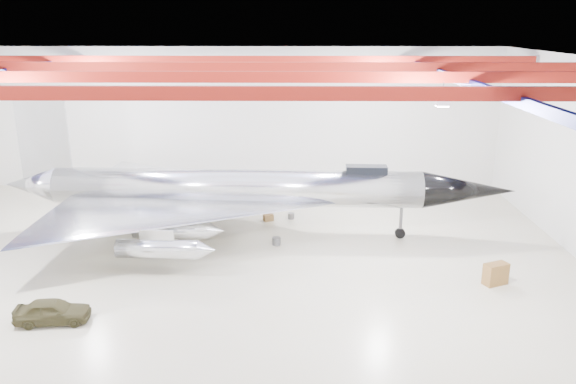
{
  "coord_description": "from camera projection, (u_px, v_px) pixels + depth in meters",
  "views": [
    {
      "loc": [
        4.09,
        -28.6,
        12.79
      ],
      "look_at": [
        3.72,
        2.0,
        3.48
      ],
      "focal_mm": 35.0,
      "sensor_mm": 36.0,
      "label": 1
    }
  ],
  "objects": [
    {
      "name": "crate_ply",
      "position": [
        137.0,
        243.0,
        33.36
      ],
      "size": [
        0.55,
        0.46,
        0.36
      ],
      "primitive_type": "cube",
      "rotation": [
        0.0,
        0.0,
        0.08
      ],
      "color": "olive",
      "rests_on": "floor"
    },
    {
      "name": "wall_back",
      "position": [
        243.0,
        119.0,
        43.87
      ],
      "size": [
        40.0,
        0.0,
        40.0
      ],
      "primitive_type": "plane",
      "rotation": [
        1.57,
        0.0,
        0.0
      ],
      "color": "silver",
      "rests_on": "floor"
    },
    {
      "name": "jet_aircraft",
      "position": [
        236.0,
        192.0,
        34.24
      ],
      "size": [
        31.22,
        18.42,
        8.51
      ],
      "rotation": [
        0.0,
        0.0,
        -0.03
      ],
      "color": "silver",
      "rests_on": "floor"
    },
    {
      "name": "crate_small",
      "position": [
        97.0,
        210.0,
        39.25
      ],
      "size": [
        0.38,
        0.31,
        0.25
      ],
      "primitive_type": "cube",
      "rotation": [
        0.0,
        0.0,
        -0.07
      ],
      "color": "#59595B",
      "rests_on": "floor"
    },
    {
      "name": "jeep",
      "position": [
        52.0,
        311.0,
        24.74
      ],
      "size": [
        3.36,
        1.65,
        1.1
      ],
      "primitive_type": "imported",
      "rotation": [
        0.0,
        0.0,
        1.68
      ],
      "color": "#3B371D",
      "rests_on": "floor"
    },
    {
      "name": "toolbox_red",
      "position": [
        193.0,
        204.0,
        40.42
      ],
      "size": [
        0.49,
        0.41,
        0.32
      ],
      "primitive_type": "cube",
      "rotation": [
        0.0,
        0.0,
        0.11
      ],
      "color": "maroon",
      "rests_on": "floor"
    },
    {
      "name": "desk",
      "position": [
        496.0,
        274.0,
        28.36
      ],
      "size": [
        1.37,
        1.05,
        1.12
      ],
      "primitive_type": "cube",
      "rotation": [
        0.0,
        0.0,
        0.41
      ],
      "color": "brown",
      "rests_on": "floor"
    },
    {
      "name": "parts_bin",
      "position": [
        268.0,
        217.0,
        37.56
      ],
      "size": [
        0.77,
        0.7,
        0.43
      ],
      "primitive_type": "cube",
      "rotation": [
        0.0,
        0.0,
        0.41
      ],
      "color": "olive",
      "rests_on": "floor"
    },
    {
      "name": "ceiling_structure",
      "position": [
        213.0,
        73.0,
        28.12
      ],
      "size": [
        39.5,
        29.5,
        1.08
      ],
      "color": "maroon",
      "rests_on": "ceiling"
    },
    {
      "name": "floor",
      "position": [
        221.0,
        262.0,
        31.13
      ],
      "size": [
        40.0,
        40.0,
        0.0
      ],
      "primitive_type": "plane",
      "color": "beige",
      "rests_on": "ground"
    },
    {
      "name": "engine_drum",
      "position": [
        276.0,
        241.0,
        33.5
      ],
      "size": [
        0.67,
        0.67,
        0.46
      ],
      "primitive_type": "cylinder",
      "rotation": [
        0.0,
        0.0,
        0.42
      ],
      "color": "#59595B",
      "rests_on": "floor"
    },
    {
      "name": "spares_box",
      "position": [
        291.0,
        216.0,
        37.91
      ],
      "size": [
        0.48,
        0.48,
        0.39
      ],
      "primitive_type": "cylinder",
      "rotation": [
        0.0,
        0.0,
        0.11
      ],
      "color": "#59595B",
      "rests_on": "floor"
    },
    {
      "name": "ceiling",
      "position": [
        213.0,
        59.0,
        27.92
      ],
      "size": [
        40.0,
        40.0,
        0.0
      ],
      "primitive_type": "plane",
      "rotation": [
        3.14,
        0.0,
        0.0
      ],
      "color": "#0A0F38",
      "rests_on": "wall_back"
    }
  ]
}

